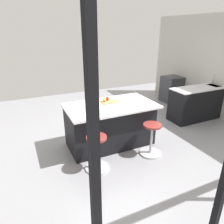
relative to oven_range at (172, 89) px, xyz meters
The scene contains 10 objects.
ground_plane 3.24m from the oven_range, 30.49° to the left, with size 8.09×8.09×0.00m, color gray.
sink_cabinet 1.49m from the oven_range, 90.17° to the left, with size 2.29×0.60×1.18m.
oven_range is the anchor object (origin of this frame).
kitchen_island 3.59m from the oven_range, 29.34° to the left, with size 1.84×1.06×0.93m.
stool_by_window 3.55m from the oven_range, 44.05° to the left, with size 0.44×0.44×0.66m.
stool_middle 4.45m from the oven_range, 33.65° to the left, with size 0.44×0.44×0.66m.
cutting_board 3.53m from the oven_range, 28.14° to the left, with size 0.36×0.24×0.02m, color tan.
apple_yellow 3.61m from the oven_range, 26.86° to the left, with size 0.08×0.08×0.08m, color gold.
apple_red 3.52m from the oven_range, 26.76° to the left, with size 0.08×0.08×0.08m, color red.
water_bottle 3.98m from the oven_range, 26.51° to the left, with size 0.06×0.06×0.31m.
Camera 1 is at (2.02, 3.80, 2.37)m, focal length 33.41 mm.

